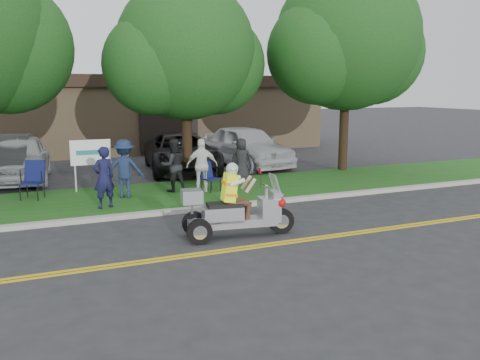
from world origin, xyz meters
name	(u,v)px	position (x,y,z in m)	size (l,w,h in m)	color
ground	(263,238)	(0.00, 0.00, 0.00)	(120.00, 120.00, 0.00)	#28282B
centerline_near	(275,245)	(0.00, -0.58, 0.01)	(60.00, 0.10, 0.01)	gold
centerline_far	(272,243)	(0.00, -0.42, 0.01)	(60.00, 0.10, 0.01)	gold
curb	(216,207)	(0.00, 3.05, 0.06)	(60.00, 0.25, 0.12)	#A8A89E
grass_verge	(192,193)	(0.00, 5.20, 0.06)	(60.00, 4.00, 0.10)	#194B14
commercial_building	(149,112)	(2.00, 18.98, 2.01)	(18.00, 8.20, 4.00)	#9E7F5B
tree_mid	(187,56)	(0.55, 7.23, 4.43)	(5.88, 4.80, 7.05)	#332114
tree_right	(348,45)	(7.06, 7.03, 5.03)	(6.86, 5.60, 8.07)	#332114
business_sign	(91,155)	(-2.90, 6.60, 1.26)	(1.25, 0.06, 1.75)	silver
trike_scooter	(234,211)	(-0.57, 0.37, 0.60)	(2.64, 1.03, 1.73)	black
lawn_chair_a	(33,177)	(-4.65, 6.13, 0.75)	(0.80, 0.82, 1.14)	black
lawn_chair_b	(209,175)	(0.52, 5.06, 0.64)	(0.67, 0.68, 0.95)	black
spectator_adult_left	(104,177)	(-2.90, 4.03, 0.96)	(0.62, 0.41, 1.71)	#15163B
spectator_adult_mid	(173,165)	(-0.52, 5.47, 0.95)	(0.82, 0.64, 1.68)	black
spectator_adult_right	(202,165)	(0.30, 5.04, 0.95)	(1.00, 0.41, 1.70)	white
spectator_chair_a	(125,169)	(-2.12, 5.17, 0.98)	(1.14, 0.65, 1.76)	#1A2749
spectator_chair_b	(241,160)	(2.21, 6.30, 0.87)	(0.74, 0.48, 1.52)	black
parked_car_far_left	(19,158)	(-5.00, 9.97, 0.85)	(2.01, 4.98, 1.70)	#ADB1B5
parked_car_left	(4,159)	(-5.50, 10.18, 0.84)	(1.77, 5.08, 1.67)	#272729
parked_car_mid	(181,153)	(1.00, 9.56, 0.78)	(2.60, 5.63, 1.56)	black
parked_car_right	(256,150)	(4.50, 9.93, 0.68)	(1.90, 4.66, 1.35)	#551317
parked_car_far_right	(246,146)	(4.00, 9.88, 0.89)	(2.11, 5.24, 1.79)	silver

